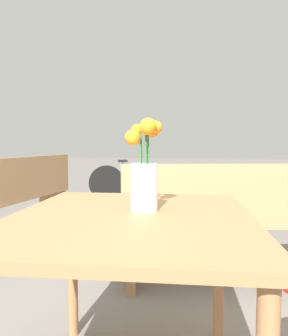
# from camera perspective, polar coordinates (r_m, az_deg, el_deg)

# --- Properties ---
(table_front) EXTENTS (0.87, 1.00, 0.73)m
(table_front) POSITION_cam_1_polar(r_m,az_deg,el_deg) (1.20, -2.32, -12.53)
(table_front) COLOR #9E7047
(table_front) RESTS_ON ground_plane
(flower_vase) EXTENTS (0.14, 0.15, 0.34)m
(flower_vase) POSITION_cam_1_polar(r_m,az_deg,el_deg) (1.21, 0.02, -1.61)
(flower_vase) COLOR silver
(flower_vase) RESTS_ON table_front
(bench_near) EXTENTS (1.47, 0.60, 0.85)m
(bench_near) POSITION_cam_1_polar(r_m,az_deg,el_deg) (2.28, 14.62, -9.19)
(bench_near) COLOR tan
(bench_near) RESTS_ON ground_plane
(bench_middle) EXTENTS (0.60, 1.66, 0.85)m
(bench_middle) POSITION_cam_1_polar(r_m,az_deg,el_deg) (3.39, -21.30, -4.75)
(bench_middle) COLOR tan
(bench_middle) RESTS_ON ground_plane
(table_back) EXTENTS (0.88, 0.75, 0.72)m
(table_back) POSITION_cam_1_polar(r_m,az_deg,el_deg) (3.45, 10.27, -1.87)
(table_back) COLOR tan
(table_back) RESTS_ON ground_plane
(bicycle) EXTENTS (1.42, 0.56, 0.70)m
(bicycle) POSITION_cam_1_polar(r_m,az_deg,el_deg) (5.67, -2.10, -2.37)
(bicycle) COLOR black
(bicycle) RESTS_ON ground_plane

